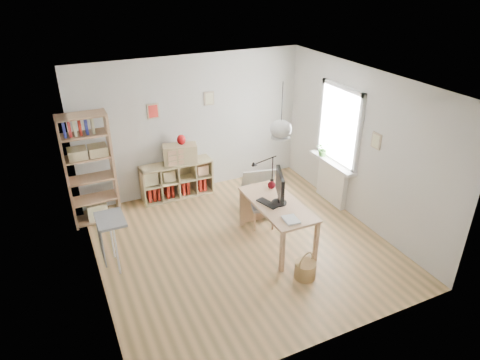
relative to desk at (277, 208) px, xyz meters
name	(u,v)px	position (x,y,z in m)	size (l,w,h in m)	color
ground	(242,245)	(-0.55, 0.15, -0.66)	(4.50, 4.50, 0.00)	tan
room_shell	(281,129)	(0.00, 0.00, 1.34)	(4.50, 4.50, 4.50)	silver
window_unit	(340,126)	(1.68, 0.75, 0.89)	(0.07, 1.16, 1.46)	white
radiator	(332,183)	(1.64, 0.75, -0.26)	(0.10, 0.80, 0.80)	white
windowsill	(332,163)	(1.59, 0.75, 0.17)	(0.22, 1.20, 0.06)	white
desk	(277,208)	(0.00, 0.00, 0.00)	(0.70, 1.50, 0.75)	tan
cube_shelf	(176,182)	(-1.02, 2.23, -0.36)	(1.40, 0.38, 0.72)	#D0BF89
tall_bookshelf	(89,166)	(-2.59, 1.95, 0.43)	(0.80, 0.38, 2.00)	tan
side_table	(107,230)	(-2.59, 0.50, 0.01)	(0.40, 0.55, 0.85)	gray
chair	(262,203)	(0.04, 0.59, -0.23)	(0.46, 0.46, 0.75)	gray
wicker_basket	(305,269)	(-0.05, -0.97, -0.51)	(0.32, 0.32, 0.44)	#9C7946
storage_chest	(263,198)	(0.32, 1.07, -0.44)	(0.78, 0.84, 0.67)	#BABAB5
monitor	(280,187)	(0.02, -0.02, 0.39)	(0.28, 0.59, 0.53)	black
keyboard	(268,203)	(-0.16, 0.05, 0.10)	(0.14, 0.38, 0.02)	black
task_lamp	(262,168)	(0.04, 0.61, 0.44)	(0.47, 0.17, 0.50)	black
yarn_ball	(272,185)	(0.15, 0.47, 0.16)	(0.13, 0.13, 0.13)	#44090C
paper_tray	(291,220)	(-0.08, -0.54, 0.11)	(0.21, 0.26, 0.03)	white
drawer_chest	(180,154)	(-0.90, 2.19, 0.25)	(0.64, 0.29, 0.36)	#D0BF89
red_vase	(181,140)	(-0.86, 2.19, 0.53)	(0.17, 0.17, 0.20)	#9B0C10
potted_plant	(323,149)	(1.57, 1.04, 0.34)	(0.25, 0.22, 0.28)	#326124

